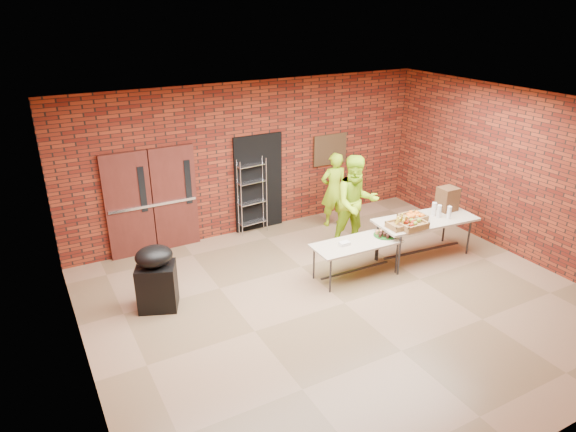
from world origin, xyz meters
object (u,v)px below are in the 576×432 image
object	(u,v)px
table_right	(425,222)
covered_grill	(156,278)
wire_rack	(252,196)
volunteer_woman	(334,190)
table_left	(357,245)
volunteer_man	(356,203)
coffee_dispenser	(447,199)

from	to	relation	value
table_right	covered_grill	bearing A→B (deg)	177.18
table_right	covered_grill	world-z (taller)	covered_grill
wire_rack	covered_grill	xyz separation A→B (m)	(-2.62, -1.95, -0.27)
wire_rack	volunteer_woman	size ratio (longest dim) A/B	0.99
table_left	volunteer_man	bearing A→B (deg)	57.47
table_left	volunteer_man	distance (m)	1.23
volunteer_man	coffee_dispenser	bearing A→B (deg)	-13.45
wire_rack	volunteer_man	distance (m)	2.23
wire_rack	coffee_dispenser	distance (m)	3.98
wire_rack	table_right	world-z (taller)	wire_rack
coffee_dispenser	table_left	bearing A→B (deg)	-176.69
table_right	volunteer_man	distance (m)	1.38
table_right	volunteer_woman	distance (m)	2.26
table_left	wire_rack	bearing A→B (deg)	108.92
volunteer_woman	volunteer_man	size ratio (longest dim) A/B	0.86
table_right	table_left	bearing A→B (deg)	-175.51
table_left	table_right	distance (m)	1.60
table_left	covered_grill	xyz separation A→B (m)	(-3.44, 0.69, -0.06)
covered_grill	volunteer_woman	bearing A→B (deg)	40.91
wire_rack	coffee_dispenser	bearing A→B (deg)	-44.67
wire_rack	volunteer_man	xyz separation A→B (m)	(1.48, -1.67, 0.14)
table_right	coffee_dispenser	size ratio (longest dim) A/B	4.36
table_left	coffee_dispenser	xyz separation A→B (m)	(2.26, 0.13, 0.43)
volunteer_woman	table_right	bearing A→B (deg)	115.76
wire_rack	table_right	xyz separation A→B (m)	(2.41, -2.66, -0.08)
covered_grill	volunteer_man	xyz separation A→B (m)	(4.10, 0.28, 0.41)
table_right	volunteer_man	xyz separation A→B (m)	(-0.93, 0.99, 0.22)
coffee_dispenser	covered_grill	distance (m)	5.75
wire_rack	coffee_dispenser	world-z (taller)	wire_rack
coffee_dispenser	covered_grill	world-z (taller)	coffee_dispenser
covered_grill	volunteer_woman	world-z (taller)	volunteer_woman
table_left	volunteer_man	xyz separation A→B (m)	(0.66, 0.97, 0.36)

